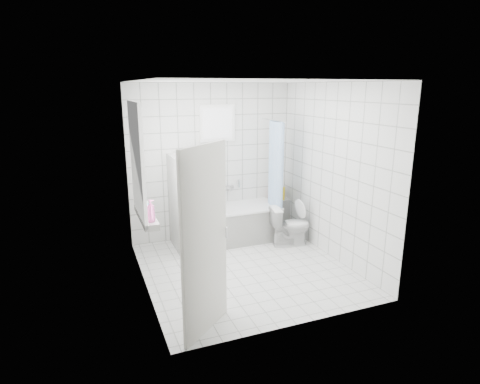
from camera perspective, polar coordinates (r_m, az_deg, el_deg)
name	(u,v)px	position (r m, az deg, el deg)	size (l,w,h in m)	color
ground	(245,269)	(5.86, 0.75, -10.86)	(3.00, 3.00, 0.00)	white
ceiling	(246,81)	(5.28, 0.85, 15.49)	(3.00, 3.00, 0.00)	white
wall_back	(212,162)	(6.81, -4.03, 4.28)	(2.80, 0.02, 2.60)	white
wall_front	(302,212)	(4.13, 8.76, -2.78)	(2.80, 0.02, 2.60)	white
wall_left	(140,190)	(5.07, -13.99, 0.26)	(0.02, 3.00, 2.60)	white
wall_right	(333,173)	(6.08, 13.10, 2.68)	(0.02, 3.00, 2.60)	white
window_left	(139,162)	(5.31, -14.16, 4.19)	(0.01, 0.90, 1.40)	white
window_back	(218,123)	(6.71, -3.18, 9.75)	(0.50, 0.01, 0.50)	white
window_sill	(146,216)	(5.49, -13.21, -3.38)	(0.18, 1.02, 0.08)	white
door	(205,242)	(4.11, -5.01, -7.16)	(0.04, 0.80, 2.00)	silver
bathtub	(230,224)	(6.78, -1.43, -4.57)	(1.63, 0.77, 0.58)	white
partition_wall	(178,204)	(6.36, -8.75, -1.71)	(0.15, 0.85, 1.50)	white
tiled_ledge	(277,214)	(7.39, 5.32, -3.10)	(0.40, 0.24, 0.55)	white
toilet	(290,226)	(6.63, 7.14, -4.78)	(0.37, 0.65, 0.66)	white
curtain_rod	(273,120)	(6.69, 4.71, 10.14)	(0.02, 0.02, 0.80)	silver
shower_curtain	(275,175)	(6.71, 5.03, 2.36)	(0.14, 0.48, 1.78)	#4C8EDF
tub_faucet	(229,187)	(6.95, -1.64, 0.74)	(0.18, 0.06, 0.06)	silver
sill_bottles	(149,210)	(5.25, -12.86, -2.45)	(0.16, 0.46, 0.28)	#2D93CC
ledge_bottles	(279,194)	(7.26, 5.51, -0.23)	(0.21, 0.18, 0.24)	red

